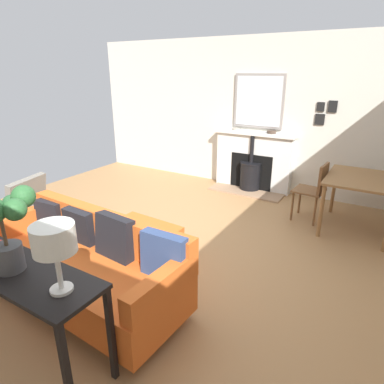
{
  "coord_description": "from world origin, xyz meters",
  "views": [
    {
      "loc": [
        2.72,
        2.33,
        2.05
      ],
      "look_at": [
        -0.77,
        0.23,
        0.55
      ],
      "focal_mm": 31.01,
      "sensor_mm": 36.0,
      "label": 1
    }
  ],
  "objects_px": {
    "potted_plant": "(0,223)",
    "sofa": "(87,265)",
    "console_table": "(3,271)",
    "mantel_bowl_far": "(272,132)",
    "mantel_bowl_near": "(235,129)",
    "ottoman": "(139,240)",
    "table_lamp_far_end": "(54,241)",
    "dining_chair_near_fireplace": "(315,187)",
    "armchair_accent": "(19,203)",
    "fireplace": "(252,165)",
    "dining_table": "(362,185)"
  },
  "relations": [
    {
      "from": "ottoman",
      "to": "table_lamp_far_end",
      "type": "distance_m",
      "value": 1.87
    },
    {
      "from": "armchair_accent",
      "to": "dining_chair_near_fireplace",
      "type": "height_order",
      "value": "dining_chair_near_fireplace"
    },
    {
      "from": "ottoman",
      "to": "armchair_accent",
      "type": "distance_m",
      "value": 1.79
    },
    {
      "from": "console_table",
      "to": "ottoman",
      "type": "bearing_deg",
      "value": -179.29
    },
    {
      "from": "ottoman",
      "to": "dining_chair_near_fireplace",
      "type": "height_order",
      "value": "dining_chair_near_fireplace"
    },
    {
      "from": "fireplace",
      "to": "ottoman",
      "type": "bearing_deg",
      "value": -3.82
    },
    {
      "from": "ottoman",
      "to": "dining_chair_near_fireplace",
      "type": "bearing_deg",
      "value": 145.15
    },
    {
      "from": "sofa",
      "to": "armchair_accent",
      "type": "distance_m",
      "value": 1.86
    },
    {
      "from": "table_lamp_far_end",
      "to": "sofa",
      "type": "bearing_deg",
      "value": -138.28
    },
    {
      "from": "mantel_bowl_near",
      "to": "dining_chair_near_fireplace",
      "type": "distance_m",
      "value": 1.93
    },
    {
      "from": "ottoman",
      "to": "table_lamp_far_end",
      "type": "bearing_deg",
      "value": 24.01
    },
    {
      "from": "mantel_bowl_near",
      "to": "dining_chair_near_fireplace",
      "type": "bearing_deg",
      "value": 62.06
    },
    {
      "from": "console_table",
      "to": "table_lamp_far_end",
      "type": "distance_m",
      "value": 0.78
    },
    {
      "from": "mantel_bowl_far",
      "to": "dining_chair_near_fireplace",
      "type": "bearing_deg",
      "value": 48.07
    },
    {
      "from": "armchair_accent",
      "to": "potted_plant",
      "type": "bearing_deg",
      "value": 57.18
    },
    {
      "from": "potted_plant",
      "to": "mantel_bowl_far",
      "type": "bearing_deg",
      "value": 176.07
    },
    {
      "from": "mantel_bowl_near",
      "to": "armchair_accent",
      "type": "height_order",
      "value": "mantel_bowl_near"
    },
    {
      "from": "mantel_bowl_near",
      "to": "table_lamp_far_end",
      "type": "xyz_separation_m",
      "value": [
        4.46,
        0.84,
        0.05
      ]
    },
    {
      "from": "armchair_accent",
      "to": "table_lamp_far_end",
      "type": "bearing_deg",
      "value": 63.34
    },
    {
      "from": "table_lamp_far_end",
      "to": "potted_plant",
      "type": "xyz_separation_m",
      "value": [
        0.03,
        -0.49,
        0.01
      ]
    },
    {
      "from": "mantel_bowl_near",
      "to": "sofa",
      "type": "xyz_separation_m",
      "value": [
        3.74,
        0.2,
        -0.71
      ]
    },
    {
      "from": "console_table",
      "to": "potted_plant",
      "type": "bearing_deg",
      "value": 78.64
    },
    {
      "from": "console_table",
      "to": "dining_chair_near_fireplace",
      "type": "distance_m",
      "value": 3.88
    },
    {
      "from": "sofa",
      "to": "dining_chair_near_fireplace",
      "type": "xyz_separation_m",
      "value": [
        -2.88,
        1.43,
        0.15
      ]
    },
    {
      "from": "table_lamp_far_end",
      "to": "potted_plant",
      "type": "height_order",
      "value": "potted_plant"
    },
    {
      "from": "sofa",
      "to": "potted_plant",
      "type": "xyz_separation_m",
      "value": [
        0.75,
        0.16,
        0.77
      ]
    },
    {
      "from": "mantel_bowl_near",
      "to": "dining_chair_near_fireplace",
      "type": "xyz_separation_m",
      "value": [
        0.86,
        1.63,
        -0.56
      ]
    },
    {
      "from": "fireplace",
      "to": "armchair_accent",
      "type": "distance_m",
      "value": 3.78
    },
    {
      "from": "sofa",
      "to": "table_lamp_far_end",
      "type": "height_order",
      "value": "table_lamp_far_end"
    },
    {
      "from": "sofa",
      "to": "dining_chair_near_fireplace",
      "type": "distance_m",
      "value": 3.22
    },
    {
      "from": "dining_table",
      "to": "console_table",
      "type": "bearing_deg",
      "value": -29.06
    },
    {
      "from": "mantel_bowl_far",
      "to": "potted_plant",
      "type": "bearing_deg",
      "value": -3.93
    },
    {
      "from": "mantel_bowl_far",
      "to": "console_table",
      "type": "relative_size",
      "value": 0.09
    },
    {
      "from": "mantel_bowl_near",
      "to": "console_table",
      "type": "distance_m",
      "value": 4.48
    },
    {
      "from": "mantel_bowl_near",
      "to": "table_lamp_far_end",
      "type": "bearing_deg",
      "value": 10.68
    },
    {
      "from": "dining_table",
      "to": "dining_chair_near_fireplace",
      "type": "distance_m",
      "value": 0.58
    },
    {
      "from": "mantel_bowl_far",
      "to": "potted_plant",
      "type": "distance_m",
      "value": 4.51
    },
    {
      "from": "fireplace",
      "to": "ottoman",
      "type": "xyz_separation_m",
      "value": [
        2.94,
        -0.2,
        -0.22
      ]
    },
    {
      "from": "dining_table",
      "to": "dining_chair_near_fireplace",
      "type": "xyz_separation_m",
      "value": [
        0.01,
        -0.57,
        -0.14
      ]
    },
    {
      "from": "mantel_bowl_far",
      "to": "dining_chair_near_fireplace",
      "type": "relative_size",
      "value": 0.18
    },
    {
      "from": "dining_table",
      "to": "potted_plant",
      "type": "bearing_deg",
      "value": -26.76
    },
    {
      "from": "sofa",
      "to": "table_lamp_far_end",
      "type": "xyz_separation_m",
      "value": [
        0.72,
        0.64,
        0.76
      ]
    },
    {
      "from": "fireplace",
      "to": "console_table",
      "type": "xyz_separation_m",
      "value": [
        4.45,
        -0.18,
        0.24
      ]
    },
    {
      "from": "fireplace",
      "to": "potted_plant",
      "type": "bearing_deg",
      "value": -0.12
    },
    {
      "from": "ottoman",
      "to": "table_lamp_far_end",
      "type": "relative_size",
      "value": 1.88
    },
    {
      "from": "mantel_bowl_far",
      "to": "dining_table",
      "type": "distance_m",
      "value": 1.8
    },
    {
      "from": "dining_table",
      "to": "dining_chair_near_fireplace",
      "type": "bearing_deg",
      "value": -89.33
    },
    {
      "from": "potted_plant",
      "to": "sofa",
      "type": "bearing_deg",
      "value": -168.19
    },
    {
      "from": "potted_plant",
      "to": "ottoman",
      "type": "bearing_deg",
      "value": -173.09
    },
    {
      "from": "sofa",
      "to": "mantel_bowl_far",
      "type": "bearing_deg",
      "value": 172.89
    }
  ]
}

